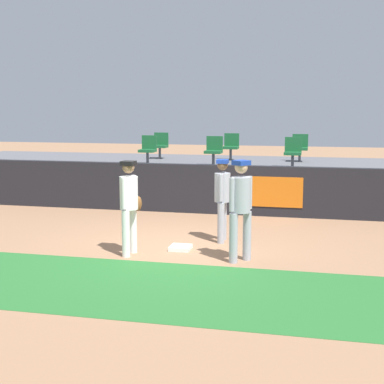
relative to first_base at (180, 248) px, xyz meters
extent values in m
plane|color=#936B4C|center=(-0.23, 0.05, -0.04)|extent=(60.00, 60.00, 0.00)
cube|color=#26662B|center=(-0.23, -2.37, -0.04)|extent=(18.00, 2.80, 0.01)
cube|color=white|center=(0.00, 0.00, 0.00)|extent=(0.40, 0.40, 0.08)
cylinder|color=white|center=(-0.83, -0.42, 0.40)|extent=(0.15, 0.15, 0.88)
cylinder|color=white|center=(-0.86, -0.73, 0.40)|extent=(0.15, 0.15, 0.88)
cylinder|color=white|center=(-0.85, -0.57, 1.15)|extent=(0.37, 0.37, 0.62)
sphere|color=#8C6647|center=(-0.85, -0.57, 1.63)|extent=(0.23, 0.23, 0.23)
cube|color=black|center=(-0.85, -0.57, 1.71)|extent=(0.26, 0.26, 0.08)
cylinder|color=white|center=(-0.83, -0.37, 1.17)|extent=(0.09, 0.09, 0.58)
cylinder|color=white|center=(-0.87, -0.78, 1.17)|extent=(0.09, 0.09, 0.58)
ellipsoid|color=brown|center=(-0.73, -0.38, 0.92)|extent=(0.14, 0.21, 0.28)
cylinder|color=#9EA3AD|center=(0.67, 1.02, 0.38)|extent=(0.14, 0.14, 0.84)
cylinder|color=#9EA3AD|center=(0.68, 0.71, 0.38)|extent=(0.14, 0.14, 0.84)
cylinder|color=#9EA3AD|center=(0.67, 0.87, 1.10)|extent=(0.33, 0.33, 0.59)
sphere|color=brown|center=(0.67, 0.87, 1.56)|extent=(0.22, 0.22, 0.22)
cube|color=#193899|center=(0.67, 0.87, 1.64)|extent=(0.24, 0.24, 0.08)
cylinder|color=#9EA3AD|center=(0.67, 1.06, 1.12)|extent=(0.09, 0.09, 0.56)
cylinder|color=#9EA3AD|center=(0.68, 0.67, 1.12)|extent=(0.09, 0.09, 0.56)
cylinder|color=#9EA3AD|center=(1.37, -0.43, 0.41)|extent=(0.15, 0.15, 0.91)
cylinder|color=#9EA3AD|center=(1.16, -0.69, 0.41)|extent=(0.15, 0.15, 0.91)
cylinder|color=#9EA3AD|center=(1.26, -0.56, 1.18)|extent=(0.49, 0.49, 0.64)
sphere|color=tan|center=(1.26, -0.56, 1.68)|extent=(0.24, 0.24, 0.24)
cube|color=#193899|center=(1.26, -0.56, 1.76)|extent=(0.35, 0.35, 0.08)
cylinder|color=#9EA3AD|center=(1.40, -0.40, 1.21)|extent=(0.09, 0.09, 0.60)
cylinder|color=#9EA3AD|center=(1.13, -0.72, 1.21)|extent=(0.09, 0.09, 0.60)
cube|color=black|center=(-0.23, 3.89, 0.60)|extent=(18.00, 0.24, 1.29)
cube|color=orange|center=(1.46, 3.76, 0.60)|extent=(1.50, 0.02, 0.77)
cube|color=#59595E|center=(-0.23, 6.46, 0.51)|extent=(18.00, 4.80, 1.11)
cylinder|color=#4C4C51|center=(-2.33, 5.26, 1.27)|extent=(0.08, 0.08, 0.40)
cube|color=#19592D|center=(-2.33, 5.26, 1.47)|extent=(0.45, 0.44, 0.08)
cube|color=#19592D|center=(-2.33, 5.45, 1.71)|extent=(0.45, 0.06, 0.40)
cylinder|color=#4C4C51|center=(-0.16, 7.06, 1.27)|extent=(0.08, 0.08, 0.40)
cube|color=#19592D|center=(-0.16, 7.06, 1.47)|extent=(0.47, 0.44, 0.08)
cube|color=#19592D|center=(-0.16, 7.25, 1.71)|extent=(0.47, 0.06, 0.40)
cylinder|color=#4C4C51|center=(1.86, 5.26, 1.27)|extent=(0.08, 0.08, 0.40)
cube|color=#19592D|center=(1.86, 5.26, 1.47)|extent=(0.46, 0.44, 0.08)
cube|color=#19592D|center=(1.86, 5.45, 1.71)|extent=(0.46, 0.06, 0.40)
cylinder|color=#4C4C51|center=(-2.49, 7.06, 1.27)|extent=(0.08, 0.08, 0.40)
cube|color=#19592D|center=(-2.49, 7.06, 1.47)|extent=(0.47, 0.44, 0.08)
cube|color=#19592D|center=(-2.49, 7.25, 1.71)|extent=(0.47, 0.06, 0.40)
cylinder|color=#4C4C51|center=(-0.37, 5.26, 1.27)|extent=(0.08, 0.08, 0.40)
cube|color=#19592D|center=(-0.37, 5.26, 1.47)|extent=(0.47, 0.44, 0.08)
cube|color=#19592D|center=(-0.37, 5.45, 1.71)|extent=(0.47, 0.06, 0.40)
cylinder|color=#4C4C51|center=(1.97, 7.06, 1.27)|extent=(0.08, 0.08, 0.40)
cube|color=#19592D|center=(1.97, 7.06, 1.47)|extent=(0.48, 0.44, 0.08)
cube|color=#19592D|center=(1.97, 7.25, 1.71)|extent=(0.48, 0.06, 0.40)
camera|label=1|loc=(2.66, -10.42, 2.74)|focal=52.62mm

